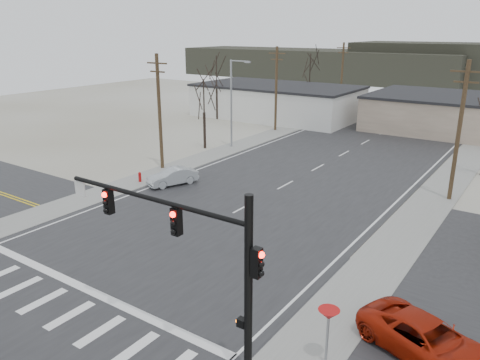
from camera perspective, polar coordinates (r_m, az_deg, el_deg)
The scene contains 22 objects.
ground at distance 27.08m, azimuth -9.23°, elevation -8.49°, with size 140.00×140.00×0.00m, color beige.
main_road at distance 38.42m, azimuth 6.28°, elevation -0.24°, with size 18.00×110.00×0.05m, color black.
cross_road at distance 27.07m, azimuth -9.23°, elevation -8.45°, with size 90.00×10.00×0.04m, color black.
sidewalk_left at distance 47.94m, azimuth -2.04°, elevation 3.55°, with size 3.00×90.00×0.06m, color gray.
sidewalk_right at distance 39.68m, azimuth 23.42°, elevation -1.06°, with size 3.00×90.00×0.06m, color gray.
traffic_signal_mast at distance 16.13m, azimuth -4.69°, elevation -8.95°, with size 8.95×0.43×7.20m.
fire_hydrant at distance 38.93m, azimuth -12.11°, elevation 0.37°, with size 0.24×0.24×0.87m.
yield_sign at distance 17.86m, azimuth 10.75°, elevation -16.04°, with size 0.80×0.80×2.35m.
building_left_far at distance 66.85m, azimuth 4.50°, elevation 9.57°, with size 22.30×12.30×4.50m.
upole_left_b at distance 41.47m, azimuth -9.79°, elevation 8.36°, with size 2.20×0.30×10.00m.
upole_left_c at distance 57.36m, azimuth 4.43°, elevation 11.18°, with size 2.20×0.30×10.00m.
upole_left_d at distance 75.25m, azimuth 12.32°, elevation 12.44°, with size 2.20×0.30×10.00m.
upole_right_a at distance 36.35m, azimuth 25.16°, elevation 5.59°, with size 2.20×0.30×10.00m.
streetlight_main at distance 48.66m, azimuth -0.88°, elevation 9.85°, with size 2.40×0.25×9.00m.
tree_left_near at distance 48.37m, azimuth -4.43°, elevation 9.92°, with size 3.30×3.30×7.35m.
tree_left_far at distance 70.73m, azimuth 8.53°, elevation 13.18°, with size 3.96×3.96×8.82m.
tree_left_mid at distance 64.72m, azimuth -2.88°, elevation 12.92°, with size 3.96×3.96×8.82m.
hill_left at distance 121.35m, azimuth 9.26°, elevation 13.75°, with size 70.00×18.00×7.00m, color #333026.
sedan_crossing at distance 37.69m, azimuth -8.22°, elevation 0.42°, with size 1.41×4.05×1.33m, color #A4AAAE.
car_far_a at distance 67.79m, azimuth 22.59°, elevation 7.07°, with size 1.91×4.70×1.36m, color black.
car_far_b at distance 72.37m, azimuth 19.46°, elevation 7.97°, with size 1.44×3.58×1.22m, color black.
car_parked_red at distance 19.92m, azimuth 21.85°, elevation -17.65°, with size 2.47×5.36×1.49m, color #9E1B08.
Camera 1 is at (17.08, -17.28, 11.96)m, focal length 35.00 mm.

